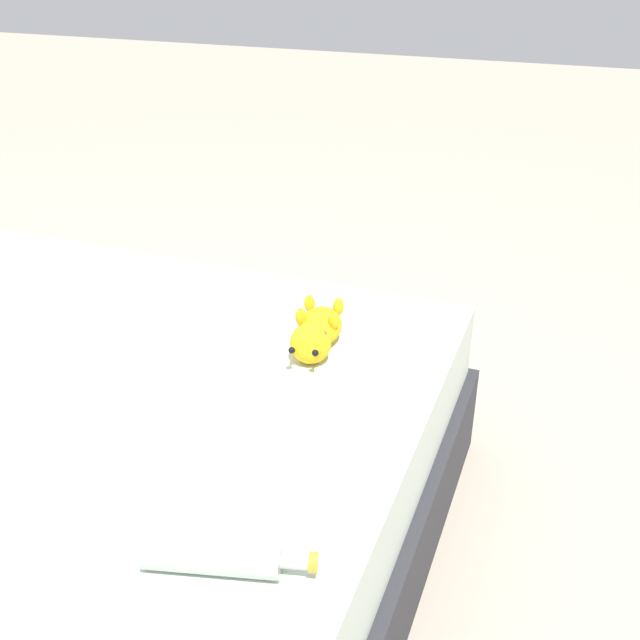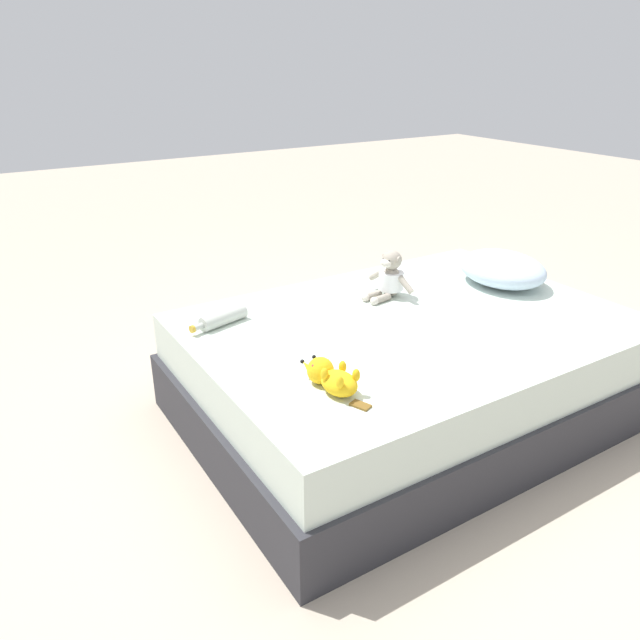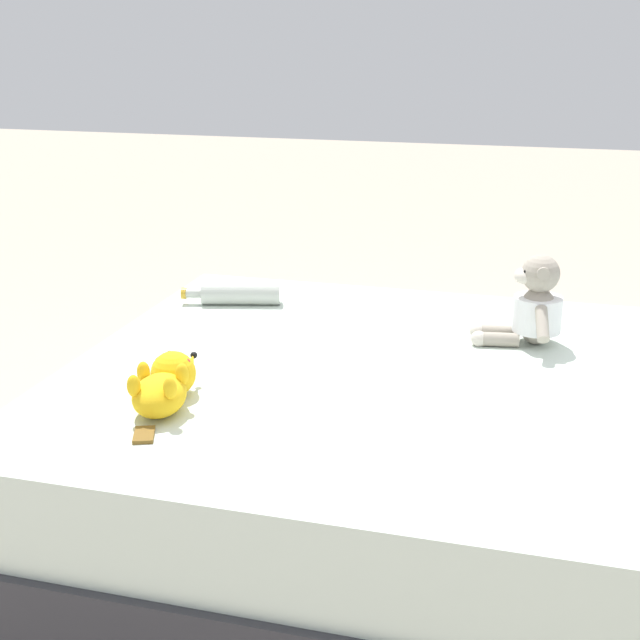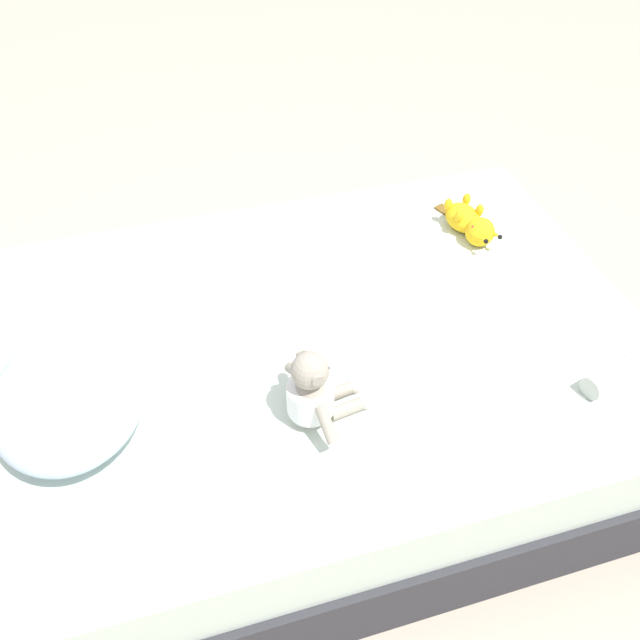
% 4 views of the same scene
% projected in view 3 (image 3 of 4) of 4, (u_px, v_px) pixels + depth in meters
% --- Properties ---
extents(ground_plane, '(16.00, 16.00, 0.00)m').
position_uv_depth(ground_plane, '(469.00, 561.00, 2.18)').
color(ground_plane, '#B7A893').
extents(bed, '(1.42, 1.99, 0.48)m').
position_uv_depth(bed, '(474.00, 475.00, 2.11)').
color(bed, '#2D2D33').
rests_on(bed, ground_plane).
extents(plush_monkey, '(0.29, 0.24, 0.24)m').
position_uv_depth(plush_monkey, '(533.00, 308.00, 2.24)').
color(plush_monkey, '#9E9384').
rests_on(plush_monkey, bed).
extents(plush_yellow_creature, '(0.33, 0.13, 0.10)m').
position_uv_depth(plush_yellow_creature, '(165.00, 385.00, 1.89)').
color(plush_yellow_creature, yellow).
rests_on(plush_yellow_creature, bed).
extents(glass_bottle, '(0.12, 0.29, 0.07)m').
position_uv_depth(glass_bottle, '(239.00, 293.00, 2.58)').
color(glass_bottle, '#B7BCB2').
rests_on(glass_bottle, bed).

